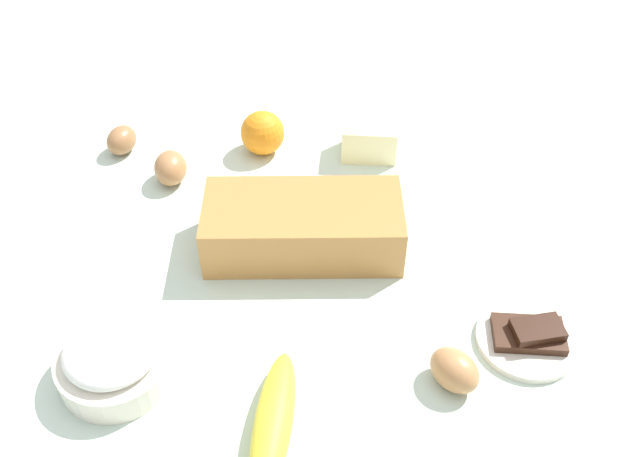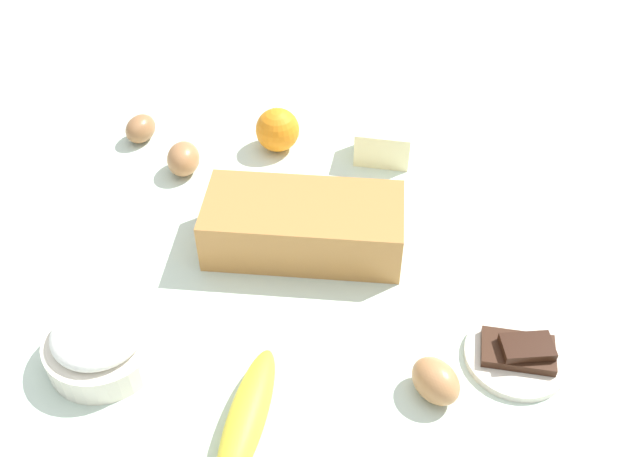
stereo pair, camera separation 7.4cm
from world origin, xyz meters
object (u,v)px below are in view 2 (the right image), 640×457
Objects in this scene: flour_bowl at (101,341)px; orange_fruit at (277,130)px; butter_block at (384,143)px; banana at (247,417)px; egg_near_butter at (141,129)px; loaf_pan at (304,224)px; chocolate_plate at (518,354)px; egg_beside_bowl at (183,159)px; egg_loose at (436,381)px.

orange_fruit reaches higher than flour_bowl.
banana is at bearing -116.34° from butter_block.
egg_near_butter is at bearing 105.87° from banana.
loaf_pan reaches higher than orange_fruit.
butter_block is at bearing 63.66° from banana.
chocolate_plate is at bearing -60.10° from orange_fruit.
butter_block is at bearing 0.56° from egg_beside_bowl.
orange_fruit is 0.18m from butter_block.
loaf_pan is at bearing 137.12° from chocolate_plate.
egg_loose is 0.12m from chocolate_plate.
egg_beside_bowl reaches higher than chocolate_plate.
orange_fruit is at bearing 59.63° from flour_bowl.
egg_beside_bowl is (0.08, -0.10, 0.00)m from egg_near_butter.
loaf_pan is 4.55× the size of egg_loose.
egg_beside_bowl is at bearing 135.31° from chocolate_plate.
loaf_pan is at bearing 116.41° from egg_loose.
banana is 0.60m from egg_near_butter.
loaf_pan is 1.58× the size of banana.
orange_fruit is 0.24m from egg_near_butter.
flour_bowl reaches higher than egg_beside_bowl.
chocolate_plate is at bearing -44.69° from egg_beside_bowl.
egg_loose reaches higher than banana.
egg_near_butter is 0.92× the size of egg_beside_bowl.
egg_beside_bowl reaches higher than banana.
egg_near_butter is at bearing 142.76° from loaf_pan.
banana is at bearing -74.13° from egg_near_butter.
flour_bowl is 1.57× the size of butter_block.
loaf_pan is at bearing 33.22° from flour_bowl.
butter_block is 0.46m from egg_loose.
butter_block is 0.33m from egg_beside_bowl.
orange_fruit is 0.82× the size of butter_block.
flour_bowl is 0.46m from egg_near_butter.
egg_near_butter is at bearing 124.91° from egg_loose.
orange_fruit is 0.54m from chocolate_plate.
loaf_pan is 2.12× the size of flour_bowl.
egg_near_butter is at bearing 168.34° from orange_fruit.
chocolate_plate is (0.27, -0.47, -0.03)m from orange_fruit.
banana is 0.34m from chocolate_plate.
egg_beside_bowl is at bearing -51.60° from egg_near_butter.
butter_block is 0.44m from chocolate_plate.
orange_fruit is 0.53m from egg_loose.
chocolate_plate is at bearing -45.87° from egg_near_butter.
banana is at bearing -97.29° from orange_fruit.
banana is 1.46× the size of chocolate_plate.
egg_near_butter is 0.72m from chocolate_plate.
egg_loose is at bearing -52.33° from loaf_pan.
butter_block is 1.37× the size of egg_loose.
butter_block reaches higher than egg_loose.
egg_loose is at bearing -161.81° from chocolate_plate.
egg_beside_bowl is at bearing -179.44° from butter_block.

